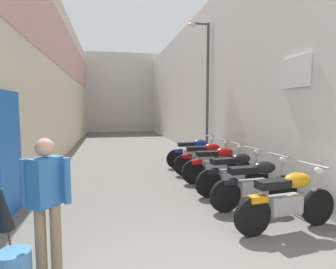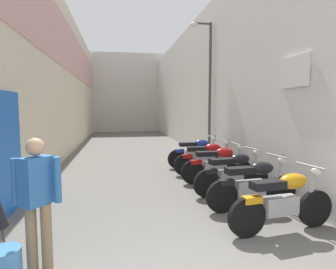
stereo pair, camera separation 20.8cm
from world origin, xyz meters
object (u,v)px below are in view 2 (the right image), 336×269
motorcycle_third (233,172)px  motorcycle_sixth (196,152)px  motorcycle_fourth (217,164)px  motorcycle_second (253,183)px  water_jug_beside_first (5,268)px  pedestrian_by_doorway (37,196)px  motorcycle_nearest (283,200)px  street_lamp (208,82)px  motorcycle_fifth (207,158)px

motorcycle_third → motorcycle_sixth: (0.00, 2.88, 0.00)m
motorcycle_fourth → motorcycle_second: bearing=-90.0°
motorcycle_second → motorcycle_fourth: (0.00, 1.89, 0.00)m
water_jug_beside_first → pedestrian_by_doorway: bearing=32.3°
motorcycle_third → motorcycle_sixth: 2.88m
motorcycle_nearest → motorcycle_fourth: 2.86m
motorcycle_sixth → street_lamp: size_ratio=0.38×
motorcycle_fourth → motorcycle_fifth: size_ratio=1.00×
motorcycle_nearest → street_lamp: (0.70, 5.83, 2.34)m
water_jug_beside_first → street_lamp: size_ratio=0.09×
motorcycle_third → motorcycle_fourth: bearing=90.0°
motorcycle_sixth → pedestrian_by_doorway: 6.28m
motorcycle_nearest → street_lamp: street_lamp is taller
motorcycle_nearest → motorcycle_sixth: 4.77m
street_lamp → motorcycle_sixth: bearing=-123.6°
motorcycle_sixth → pedestrian_by_doorway: size_ratio=1.18×
motorcycle_third → motorcycle_fifth: size_ratio=0.99×
motorcycle_nearest → motorcycle_fifth: 3.72m
motorcycle_nearest → street_lamp: 6.32m
motorcycle_second → pedestrian_by_doorway: 3.70m
motorcycle_second → street_lamp: 5.45m
motorcycle_fourth → water_jug_beside_first: bearing=-135.9°
motorcycle_second → motorcycle_sixth: bearing=90.0°
motorcycle_third → water_jug_beside_first: bearing=-144.7°
motorcycle_second → motorcycle_third: bearing=90.0°
motorcycle_third → street_lamp: 4.63m
motorcycle_fifth → pedestrian_by_doorway: 5.43m
water_jug_beside_first → motorcycle_sixth: bearing=56.1°
motorcycle_second → motorcycle_sixth: 3.81m
motorcycle_nearest → motorcycle_sixth: bearing=90.0°
motorcycle_fourth → street_lamp: (0.70, 2.98, 2.34)m
street_lamp → water_jug_beside_first: bearing=-123.8°
water_jug_beside_first → street_lamp: street_lamp is taller
motorcycle_sixth → water_jug_beside_first: 6.59m
motorcycle_second → motorcycle_third: (-0.00, 0.93, 0.00)m
motorcycle_second → motorcycle_fourth: same height
motorcycle_second → motorcycle_third: 0.93m
pedestrian_by_doorway → street_lamp: 7.78m
motorcycle_second → motorcycle_sixth: size_ratio=1.00×
motorcycle_nearest → pedestrian_by_doorway: 3.43m
motorcycle_fourth → street_lamp: street_lamp is taller
motorcycle_fifth → motorcycle_third: bearing=-90.0°
motorcycle_nearest → motorcycle_third: size_ratio=1.00×
street_lamp → motorcycle_fourth: bearing=-103.3°
motorcycle_sixth → pedestrian_by_doorway: (-3.37, -5.28, 0.42)m
motorcycle_nearest → water_jug_beside_first: (-3.67, -0.70, -0.29)m
water_jug_beside_first → motorcycle_nearest: bearing=10.8°
motorcycle_second → street_lamp: bearing=81.8°
street_lamp → motorcycle_fifth: bearing=-108.5°
motorcycle_sixth → street_lamp: (0.70, 1.06, 2.34)m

